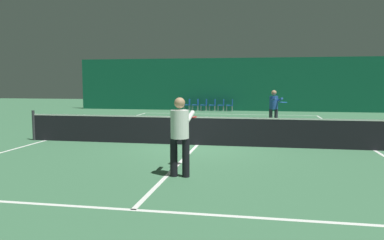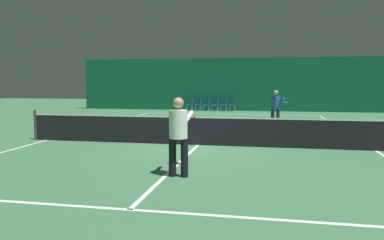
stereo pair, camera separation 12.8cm
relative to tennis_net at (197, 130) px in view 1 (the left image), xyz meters
name	(u,v)px [view 1 (the left image)]	position (x,y,z in m)	size (l,w,h in m)	color
ground_plane	(197,145)	(0.00, 0.00, -0.51)	(60.00, 60.00, 0.00)	#3D704C
backdrop_curtain	(232,84)	(0.00, 15.02, 1.38)	(23.00, 0.12, 3.78)	#0F5138
court_line_baseline_far	(228,114)	(0.00, 11.90, -0.51)	(11.00, 0.10, 0.00)	white
court_line_service_far	(218,124)	(0.00, 6.40, -0.51)	(8.25, 0.10, 0.00)	white
court_line_service_near	(133,210)	(0.00, -6.40, -0.51)	(8.25, 0.10, 0.00)	white
court_line_sideline_left	(46,140)	(-5.50, 0.00, -0.51)	(0.10, 23.80, 0.00)	white
court_line_sideline_right	(375,150)	(5.50, 0.00, -0.51)	(0.10, 23.80, 0.00)	white
court_line_centre	(197,145)	(0.00, 0.00, -0.51)	(0.10, 12.80, 0.00)	white
tennis_net	(197,130)	(0.00, 0.00, 0.00)	(12.00, 0.10, 1.07)	black
player_near	(180,131)	(0.30, -4.10, 0.51)	(0.46, 1.40, 1.75)	black
player_far	(274,106)	(2.66, 5.46, 0.48)	(0.84, 1.40, 1.70)	#2D2D38
courtside_chair_0	(188,104)	(-3.11, 14.47, -0.03)	(0.44, 0.44, 0.84)	#99999E
courtside_chair_1	(196,104)	(-2.49, 14.47, -0.03)	(0.44, 0.44, 0.84)	#99999E
courtside_chair_2	(205,104)	(-1.88, 14.47, -0.03)	(0.44, 0.44, 0.84)	#99999E
courtside_chair_3	(213,104)	(-1.26, 14.47, -0.03)	(0.44, 0.44, 0.84)	#99999E
courtside_chair_4	(222,104)	(-0.64, 14.47, -0.03)	(0.44, 0.44, 0.84)	#99999E
courtside_chair_5	(231,104)	(-0.02, 14.47, -0.03)	(0.44, 0.44, 0.84)	#99999E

